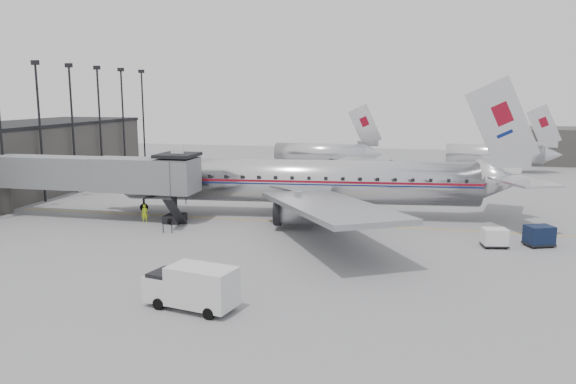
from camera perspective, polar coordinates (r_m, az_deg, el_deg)
name	(u,v)px	position (r m, az deg, el deg)	size (l,w,h in m)	color
ground	(261,237)	(46.73, -2.71, -4.60)	(160.00, 160.00, 0.00)	slate
apron_line	(310,223)	(51.77, 2.25, -3.15)	(0.15, 60.00, 0.01)	gold
jet_bridge	(101,175)	(55.81, -18.46, 1.66)	(21.00, 6.20, 7.10)	slate
floodlight_masts	(57,124)	(69.12, -22.43, 6.41)	(0.90, 42.25, 15.25)	black
distant_aircraft_near	(322,153)	(87.18, 3.43, 4.00)	(16.39, 3.20, 10.26)	silver
distant_aircraft_mid	(495,154)	(90.88, 20.29, 3.65)	(16.39, 3.20, 10.26)	silver
airliner	(308,181)	(54.24, 2.03, 1.08)	(42.40, 39.14, 13.42)	silver
service_van	(192,286)	(31.73, -9.77, -9.40)	(5.52, 3.07, 2.45)	silver
baggage_cart_navy	(539,235)	(47.91, 24.16, -4.04)	(2.52, 2.25, 1.63)	black
baggage_cart_white	(495,237)	(46.32, 20.25, -4.35)	(2.10, 1.74, 1.47)	silver
ramp_worker	(145,213)	(53.55, -14.35, -2.11)	(0.61, 0.40, 1.67)	#C9F01C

